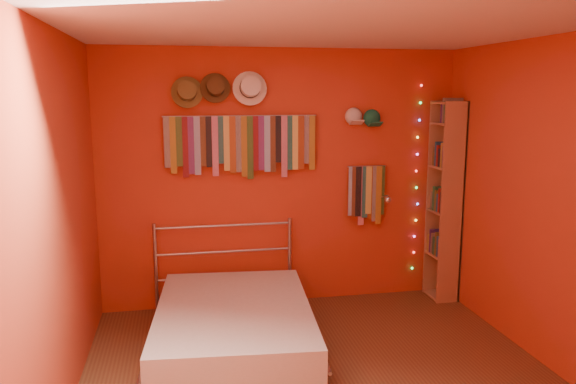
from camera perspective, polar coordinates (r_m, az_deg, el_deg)
back_wall at (r=5.48m, az=-0.64°, el=1.36°), size 3.50×0.02×2.50m
right_wall at (r=4.58m, az=25.80°, el=-1.40°), size 0.02×3.50×2.50m
left_wall at (r=3.76m, az=-22.66°, el=-3.50°), size 0.02×3.50×2.50m
ceiling at (r=3.73m, az=4.38°, el=16.49°), size 3.50×3.50×0.02m
tie_rack at (r=5.32m, az=-4.73°, el=5.01°), size 1.45×0.03×0.60m
small_tie_rack at (r=5.66m, az=8.02°, el=0.01°), size 0.40×0.03×0.60m
fedora_olive at (r=5.23m, az=-10.21°, el=10.03°), size 0.29×0.16×0.29m
fedora_brown at (r=5.25m, az=-7.39°, el=10.53°), size 0.28×0.15×0.27m
fedora_white at (r=5.27m, az=-3.86°, el=10.56°), size 0.32×0.17×0.32m
cap_white at (r=5.54m, az=6.68°, el=7.63°), size 0.17×0.22×0.17m
cap_green at (r=5.60m, az=8.52°, el=7.42°), size 0.18×0.22×0.18m
fairy_lights at (r=5.86m, az=12.95°, el=1.26°), size 0.06×0.02×1.91m
reading_lamp at (r=5.58m, az=9.99°, el=-0.71°), size 0.06×0.28×0.08m
bookshelf at (r=5.85m, az=15.96°, el=-0.79°), size 0.25×0.34×2.00m
bed at (r=4.72m, az=-5.51°, el=-13.39°), size 1.46×1.86×0.87m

